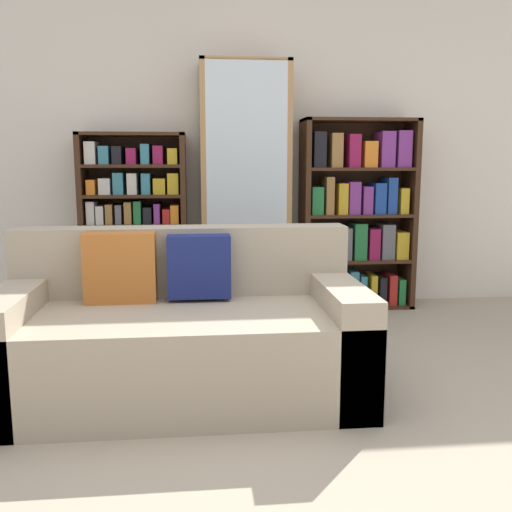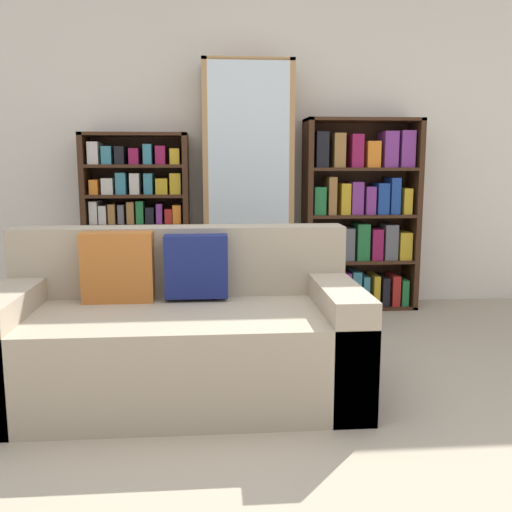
# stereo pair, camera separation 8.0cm
# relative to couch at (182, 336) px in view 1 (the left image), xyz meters

# --- Properties ---
(ground_plane) EXTENTS (16.00, 16.00, 0.00)m
(ground_plane) POSITION_rel_couch_xyz_m (0.41, -0.70, -0.30)
(ground_plane) COLOR tan
(wall_back) EXTENTS (6.27, 0.06, 2.70)m
(wall_back) POSITION_rel_couch_xyz_m (0.41, 1.84, 1.05)
(wall_back) COLOR silver
(wall_back) RESTS_ON ground
(couch) EXTENTS (1.78, 0.88, 0.82)m
(couch) POSITION_rel_couch_xyz_m (0.00, 0.00, 0.00)
(couch) COLOR tan
(couch) RESTS_ON ground
(bookshelf_left) EXTENTS (0.79, 0.32, 1.37)m
(bookshelf_left) POSITION_rel_couch_xyz_m (-0.39, 1.63, 0.37)
(bookshelf_left) COLOR #3D2314
(bookshelf_left) RESTS_ON ground
(display_cabinet) EXTENTS (0.68, 0.36, 1.90)m
(display_cabinet) POSITION_rel_couch_xyz_m (0.46, 1.62, 0.65)
(display_cabinet) COLOR #AD7F4C
(display_cabinet) RESTS_ON ground
(bookshelf_right) EXTENTS (0.89, 0.32, 1.49)m
(bookshelf_right) POSITION_rel_couch_xyz_m (1.35, 1.63, 0.42)
(bookshelf_right) COLOR #3D2314
(bookshelf_right) RESTS_ON ground
(wine_bottle) EXTENTS (0.08, 0.08, 0.34)m
(wine_bottle) POSITION_rel_couch_xyz_m (1.04, 1.15, -0.16)
(wine_bottle) COLOR #143819
(wine_bottle) RESTS_ON ground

